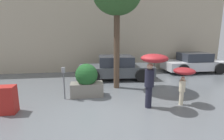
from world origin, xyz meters
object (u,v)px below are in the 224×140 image
parked_car_far (194,63)px  parked_car_near (116,68)px  planter_box (87,80)px  person_child (184,75)px  parking_meter (64,77)px  person_adult (153,67)px  newspaper_box (8,100)px

parked_car_far → parked_car_near: bearing=99.9°
planter_box → person_child: 3.69m
planter_box → person_child: bearing=-21.9°
parking_meter → person_adult: bearing=-23.0°
parked_car_near → parking_meter: size_ratio=3.33×
parking_meter → newspaper_box: size_ratio=1.41×
planter_box → parked_car_near: 3.18m
person_adult → planter_box: bearing=-177.1°
planter_box → parked_car_near: size_ratio=0.32×
parked_car_near → parking_meter: bearing=142.0°
planter_box → person_child: size_ratio=1.00×
planter_box → parked_car_far: bearing=27.2°
parked_car_near → parked_car_far: (5.46, 0.95, -0.00)m
planter_box → newspaper_box: planter_box is taller
parking_meter → planter_box: bearing=14.8°
person_adult → parked_car_near: person_adult is taller
planter_box → person_adult: person_adult is taller
parked_car_near → newspaper_box: (-4.18, -3.93, -0.15)m
newspaper_box → person_adult: bearing=-3.7°
person_adult → person_child: person_adult is taller
person_adult → newspaper_box: (-4.69, 0.30, -1.00)m
planter_box → parking_meter: size_ratio=1.06×
parked_car_far → newspaper_box: parked_car_far is taller
person_adult → parked_car_near: size_ratio=0.44×
person_adult → parked_car_near: 4.34m
person_adult → parked_car_near: bearing=134.8°
parked_car_far → newspaper_box: 10.80m
person_adult → parking_meter: person_adult is taller
planter_box → parking_meter: bearing=-165.2°
person_adult → person_child: 1.29m
parked_car_far → newspaper_box: size_ratio=4.44×
parked_car_far → newspaper_box: bearing=116.9°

